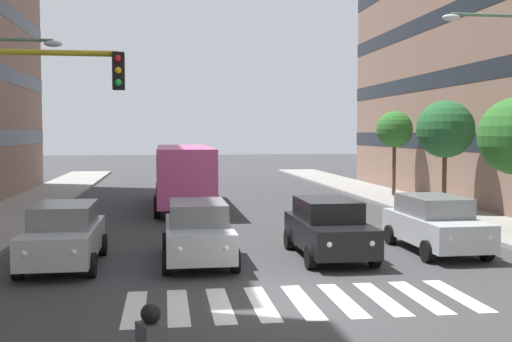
{
  "coord_description": "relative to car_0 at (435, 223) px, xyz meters",
  "views": [
    {
      "loc": [
        2.95,
        12.94,
        3.69
      ],
      "look_at": [
        0.13,
        -6.02,
        2.49
      ],
      "focal_mm": 43.19,
      "sensor_mm": 36.0,
      "label": 1
    }
  ],
  "objects": [
    {
      "name": "bus_behind_traffic",
      "position": [
        7.34,
        -12.44,
        0.97
      ],
      "size": [
        2.78,
        10.5,
        3.0
      ],
      "color": "#DB5193",
      "rests_on": "ground_plane"
    },
    {
      "name": "ground_plane",
      "position": [
        5.32,
        4.94,
        -0.89
      ],
      "size": [
        180.0,
        180.0,
        0.0
      ],
      "primitive_type": "plane",
      "color": "#38383A"
    },
    {
      "name": "car_1",
      "position": [
        3.49,
        0.35,
        0.0
      ],
      "size": [
        2.02,
        4.44,
        1.72
      ],
      "color": "black",
      "rests_on": "ground_plane"
    },
    {
      "name": "street_tree_2",
      "position": [
        -4.21,
        -8.2,
        2.95
      ],
      "size": [
        2.58,
        2.58,
        4.99
      ],
      "color": "#513823",
      "rests_on": "sidewalk_left"
    },
    {
      "name": "car_3",
      "position": [
        11.03,
        0.46,
        0.0
      ],
      "size": [
        2.02,
        4.44,
        1.72
      ],
      "color": "#B2B7BC",
      "rests_on": "ground_plane"
    },
    {
      "name": "car_0",
      "position": [
        0.0,
        0.0,
        0.0
      ],
      "size": [
        2.02,
        4.44,
        1.72
      ],
      "color": "#B2B7BC",
      "rests_on": "ground_plane"
    },
    {
      "name": "street_tree_3",
      "position": [
        -4.55,
        -15.24,
        2.97
      ],
      "size": [
        2.05,
        2.05,
        4.76
      ],
      "color": "#513823",
      "rests_on": "sidewalk_left"
    },
    {
      "name": "crosswalk_markings",
      "position": [
        5.32,
        4.94,
        -0.88
      ],
      "size": [
        7.65,
        2.8,
        0.01
      ],
      "color": "silver",
      "rests_on": "ground_plane"
    },
    {
      "name": "car_2",
      "position": [
        7.34,
        0.45,
        0.0
      ],
      "size": [
        2.02,
        4.44,
        1.72
      ],
      "color": "#B2B7BC",
      "rests_on": "ground_plane"
    }
  ]
}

